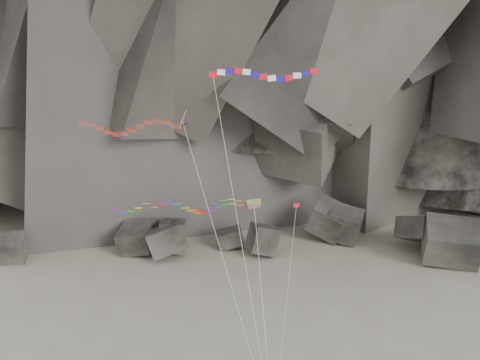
# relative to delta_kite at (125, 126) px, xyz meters

# --- Properties ---
(boulder_field) EXTENTS (67.51, 16.90, 7.57)m
(boulder_field) POSITION_rel_delta_kite_xyz_m (18.74, 30.74, -22.47)
(boulder_field) COLOR #47423F
(boulder_field) RESTS_ON ground
(delta_kite) EXTENTS (18.23, 10.77, 24.81)m
(delta_kite) POSITION_rel_delta_kite_xyz_m (0.00, 0.00, 0.00)
(delta_kite) COLOR red
(delta_kite) RESTS_ON ground
(banner_kite) EXTENTS (8.90, 8.28, 28.45)m
(banner_kite) POSITION_rel_delta_kite_xyz_m (12.21, -2.50, 4.59)
(banner_kite) COLOR red
(banner_kite) RESTS_ON ground
(parafoil_kite) EXTENTS (14.96, 9.54, 16.78)m
(parafoil_kite) POSITION_rel_delta_kite_xyz_m (4.86, -1.13, -6.91)
(parafoil_kite) COLOR #D6DA0C
(parafoil_kite) RESTS_ON ground
(pennant_kite) EXTENTS (2.20, 11.99, 15.60)m
(pennant_kite) POSITION_rel_delta_kite_xyz_m (15.04, -0.01, -10.17)
(pennant_kite) COLOR red
(pennant_kite) RESTS_ON ground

